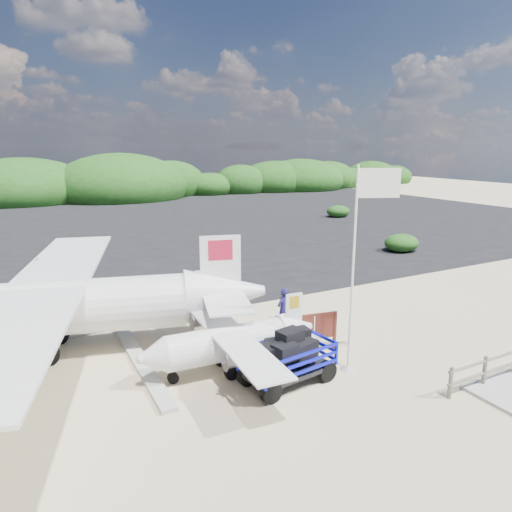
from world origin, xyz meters
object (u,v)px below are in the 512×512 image
at_px(baggage_cart, 287,383).
at_px(flagpole, 348,370).
at_px(signboard, 314,352).
at_px(aircraft_large, 219,222).
at_px(aircraft_small, 0,224).
at_px(crew_a, 283,309).
at_px(crew_b, 241,297).

height_order(baggage_cart, flagpole, flagpole).
height_order(baggage_cart, signboard, baggage_cart).
bearing_deg(flagpole, signboard, 97.59).
xyz_separation_m(aircraft_large, aircraft_small, (-19.01, 8.68, 0.00)).
relative_size(baggage_cart, crew_a, 1.73).
xyz_separation_m(flagpole, crew_a, (-0.17, 3.90, 0.89)).
bearing_deg(baggage_cart, crew_b, 70.10).
bearing_deg(aircraft_small, signboard, 109.42).
bearing_deg(crew_b, flagpole, 104.15).
bearing_deg(aircraft_large, signboard, 88.99).
height_order(flagpole, aircraft_large, flagpole).
xyz_separation_m(signboard, aircraft_small, (-10.66, 37.03, 0.00)).
height_order(signboard, aircraft_large, aircraft_large).
bearing_deg(crew_a, crew_b, -97.32).
height_order(baggage_cart, aircraft_small, aircraft_small).
height_order(baggage_cart, crew_b, crew_b).
height_order(flagpole, signboard, flagpole).
xyz_separation_m(baggage_cart, flagpole, (2.21, -0.20, 0.00)).
xyz_separation_m(flagpole, aircraft_large, (8.14, 30.00, 0.00)).
bearing_deg(crew_a, baggage_cart, 38.56).
distance_m(aircraft_large, aircraft_small, 20.90).
bearing_deg(crew_a, flagpole, 70.01).
distance_m(signboard, crew_b, 4.84).
bearing_deg(baggage_cart, flagpole, -12.64).
xyz_separation_m(baggage_cart, crew_a, (2.05, 3.69, 0.89)).
bearing_deg(crew_b, aircraft_small, -66.10).
height_order(signboard, crew_a, crew_a).
bearing_deg(signboard, baggage_cart, -134.04).
xyz_separation_m(baggage_cart, crew_b, (1.37, 6.18, 0.76)).
relative_size(baggage_cart, aircraft_small, 0.49).
distance_m(crew_b, aircraft_large, 25.28).
bearing_deg(signboard, crew_a, 98.74).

